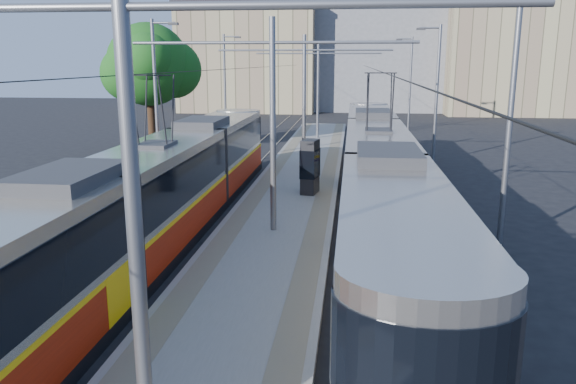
# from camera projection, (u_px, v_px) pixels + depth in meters

# --- Properties ---
(ground) EXTENTS (160.00, 160.00, 0.00)m
(ground) POSITION_uv_depth(u_px,v_px,m) (220.00, 356.00, 11.56)
(ground) COLOR black
(ground) RESTS_ON ground
(platform) EXTENTS (4.00, 50.00, 0.30)m
(platform) POSITION_uv_depth(u_px,v_px,m) (298.00, 180.00, 27.98)
(platform) COLOR gray
(platform) RESTS_ON ground
(tactile_strip_left) EXTENTS (0.70, 50.00, 0.01)m
(tactile_strip_left) POSITION_uv_depth(u_px,v_px,m) (270.00, 176.00, 28.10)
(tactile_strip_left) COLOR gray
(tactile_strip_left) RESTS_ON platform
(tactile_strip_right) EXTENTS (0.70, 50.00, 0.01)m
(tactile_strip_right) POSITION_uv_depth(u_px,v_px,m) (328.00, 178.00, 27.78)
(tactile_strip_right) COLOR gray
(tactile_strip_right) RESTS_ON platform
(rails) EXTENTS (8.71, 70.00, 0.03)m
(rails) POSITION_uv_depth(u_px,v_px,m) (298.00, 183.00, 28.01)
(rails) COLOR gray
(rails) RESTS_ON ground
(tram_left) EXTENTS (2.43, 28.26, 5.50)m
(tram_left) POSITION_uv_depth(u_px,v_px,m) (159.00, 194.00, 18.20)
(tram_left) COLOR black
(tram_left) RESTS_ON ground
(tram_right) EXTENTS (2.43, 31.36, 5.50)m
(tram_right) POSITION_uv_depth(u_px,v_px,m) (377.00, 169.00, 21.68)
(tram_right) COLOR black
(tram_right) RESTS_ON ground
(catenary) EXTENTS (9.20, 70.00, 7.00)m
(catenary) POSITION_uv_depth(u_px,v_px,m) (293.00, 95.00, 24.23)
(catenary) COLOR slate
(catenary) RESTS_ON platform
(street_lamps) EXTENTS (15.18, 38.22, 8.00)m
(street_lamps) POSITION_uv_depth(u_px,v_px,m) (306.00, 94.00, 30.93)
(street_lamps) COLOR slate
(street_lamps) RESTS_ON ground
(shelter) EXTENTS (0.84, 1.17, 2.35)m
(shelter) POSITION_uv_depth(u_px,v_px,m) (310.00, 166.00, 24.25)
(shelter) COLOR black
(shelter) RESTS_ON platform
(tree) EXTENTS (5.73, 5.30, 8.33)m
(tree) POSITION_uv_depth(u_px,v_px,m) (155.00, 66.00, 35.61)
(tree) COLOR #382314
(tree) RESTS_ON ground
(building_left) EXTENTS (16.32, 12.24, 12.66)m
(building_left) POSITION_uv_depth(u_px,v_px,m) (251.00, 58.00, 69.29)
(building_left) COLOR tan
(building_left) RESTS_ON ground
(building_centre) EXTENTS (18.36, 14.28, 13.93)m
(building_centre) POSITION_uv_depth(u_px,v_px,m) (381.00, 53.00, 71.25)
(building_centre) COLOR gray
(building_centre) RESTS_ON ground
(building_right) EXTENTS (14.28, 10.20, 12.72)m
(building_right) POSITION_uv_depth(u_px,v_px,m) (507.00, 58.00, 64.03)
(building_right) COLOR tan
(building_right) RESTS_ON ground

